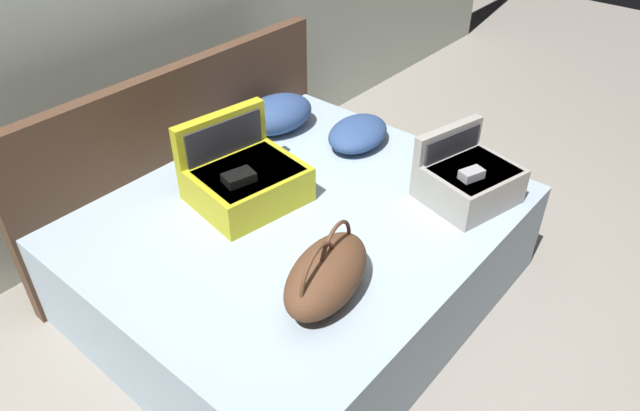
{
  "coord_description": "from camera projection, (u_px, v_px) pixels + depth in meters",
  "views": [
    {
      "loc": [
        -1.64,
        -1.11,
        2.21
      ],
      "look_at": [
        0.0,
        0.27,
        0.62
      ],
      "focal_mm": 32.83,
      "sensor_mm": 36.0,
      "label": 1
    }
  ],
  "objects": [
    {
      "name": "bed",
      "position": [
        301.0,
        254.0,
        2.95
      ],
      "size": [
        1.97,
        1.67,
        0.52
      ],
      "primitive_type": "cube",
      "color": "#99ADBC",
      "rests_on": "ground"
    },
    {
      "name": "pillow_near_headboard",
      "position": [
        277.0,
        114.0,
        3.39
      ],
      "size": [
        0.49,
        0.38,
        0.2
      ],
      "primitive_type": "ellipsoid",
      "rotation": [
        0.0,
        0.0,
        -0.15
      ],
      "color": "navy",
      "rests_on": "bed"
    },
    {
      "name": "duffel_bag",
      "position": [
        327.0,
        274.0,
        2.28
      ],
      "size": [
        0.54,
        0.37,
        0.3
      ],
      "rotation": [
        0.0,
        0.0,
        0.22
      ],
      "color": "brown",
      "rests_on": "bed"
    },
    {
      "name": "hard_case_large",
      "position": [
        245.0,
        178.0,
        2.82
      ],
      "size": [
        0.56,
        0.52,
        0.39
      ],
      "rotation": [
        0.0,
        0.0,
        -0.16
      ],
      "color": "gold",
      "rests_on": "bed"
    },
    {
      "name": "headboard",
      "position": [
        183.0,
        154.0,
        3.26
      ],
      "size": [
        2.01,
        0.08,
        1.01
      ],
      "primitive_type": "cube",
      "color": "#4C3323",
      "rests_on": "ground"
    },
    {
      "name": "hard_case_medium",
      "position": [
        468.0,
        179.0,
        2.82
      ],
      "size": [
        0.49,
        0.47,
        0.33
      ],
      "rotation": [
        0.0,
        0.0,
        -0.25
      ],
      "color": "gray",
      "rests_on": "bed"
    },
    {
      "name": "ground_plane",
      "position": [
        362.0,
        328.0,
        2.89
      ],
      "size": [
        12.0,
        12.0,
        0.0
      ],
      "primitive_type": "plane",
      "color": "gray"
    },
    {
      "name": "pillow_center_head",
      "position": [
        358.0,
        133.0,
        3.26
      ],
      "size": [
        0.45,
        0.35,
        0.15
      ],
      "primitive_type": "ellipsoid",
      "rotation": [
        0.0,
        0.0,
        0.13
      ],
      "color": "navy",
      "rests_on": "bed"
    }
  ]
}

